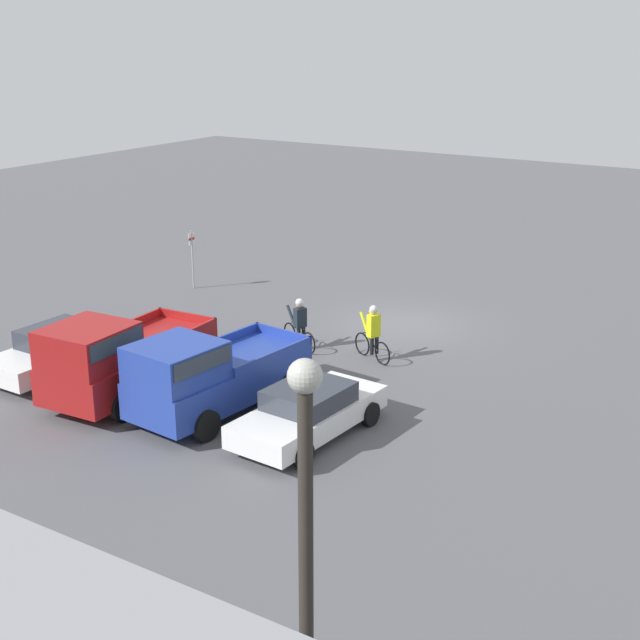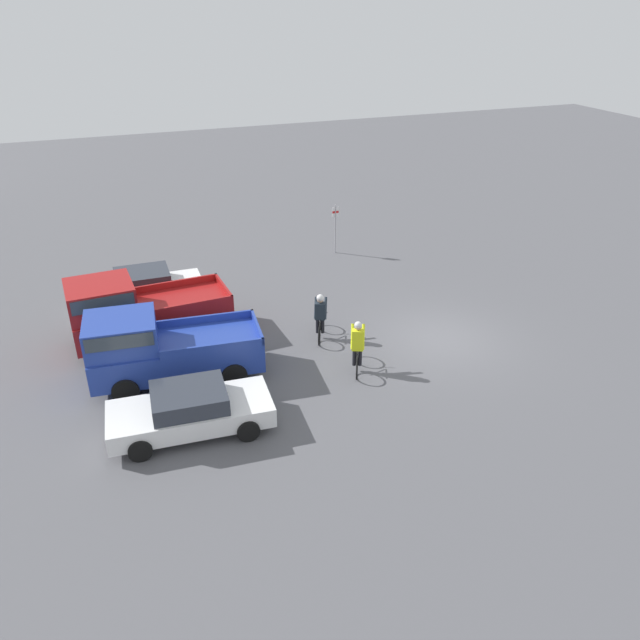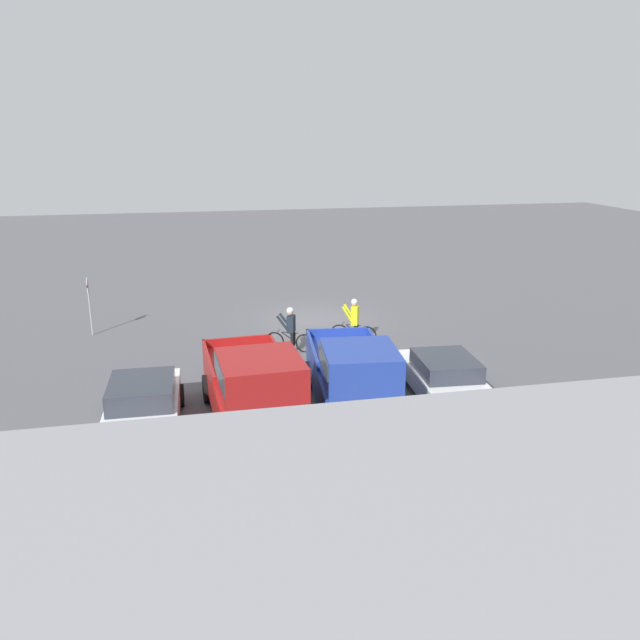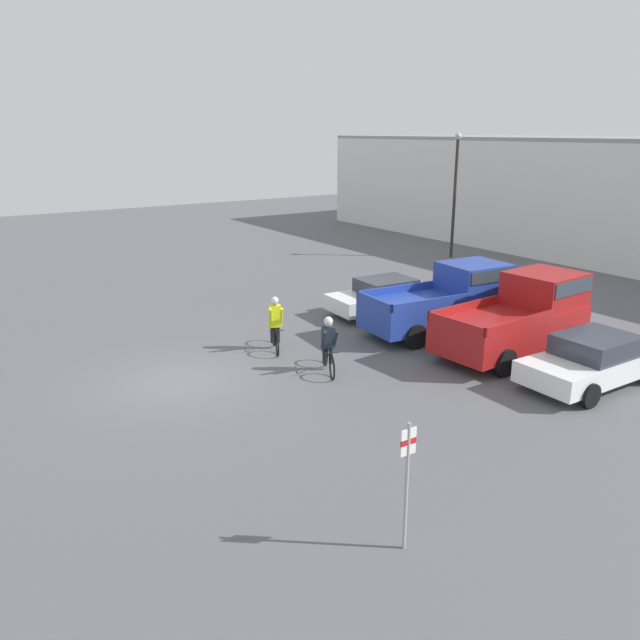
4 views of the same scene
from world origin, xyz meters
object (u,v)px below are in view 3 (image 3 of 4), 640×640
cyclist_0 (290,329)px  pickup_truck_1 (254,387)px  fire_lane_sign (89,300)px  pickup_truck_0 (353,375)px  cyclist_1 (354,321)px  sedan_0 (445,378)px  sedan_1 (143,406)px

cyclist_0 → pickup_truck_1: bearing=72.3°
pickup_truck_1 → fire_lane_sign: (5.26, -9.34, 0.18)m
pickup_truck_0 → cyclist_1: size_ratio=3.04×
sedan_0 → sedan_1: size_ratio=1.01×
pickup_truck_0 → sedan_1: bearing=-1.2°
cyclist_1 → fire_lane_sign: bearing=-17.9°
pickup_truck_0 → cyclist_0: 5.57m
pickup_truck_0 → fire_lane_sign: fire_lane_sign is taller
pickup_truck_1 → sedan_1: 2.92m
cyclist_0 → fire_lane_sign: size_ratio=0.74×
pickup_truck_0 → sedan_1: 5.57m
sedan_1 → fire_lane_sign: fire_lane_sign is taller
pickup_truck_1 → fire_lane_sign: pickup_truck_1 is taller
sedan_0 → cyclist_1: size_ratio=2.58×
pickup_truck_0 → fire_lane_sign: size_ratio=2.33×
fire_lane_sign → cyclist_0: bearing=154.4°
sedan_0 → pickup_truck_1: (5.57, 0.78, 0.53)m
pickup_truck_1 → cyclist_0: pickup_truck_1 is taller
sedan_0 → sedan_1: 8.40m
pickup_truck_1 → cyclist_0: 6.22m
sedan_0 → pickup_truck_0: (2.85, 0.37, 0.49)m
sedan_0 → cyclist_0: 6.32m
pickup_truck_0 → pickup_truck_1: size_ratio=0.99×
pickup_truck_0 → pickup_truck_1: bearing=8.6°
pickup_truck_1 → pickup_truck_0: bearing=-171.4°
sedan_1 → sedan_0: bearing=-178.3°
sedan_0 → cyclist_0: (3.68, -5.13, 0.16)m
fire_lane_sign → pickup_truck_0: bearing=131.8°
sedan_0 → fire_lane_sign: (10.83, -8.56, 0.71)m
fire_lane_sign → pickup_truck_1: bearing=119.4°
cyclist_0 → cyclist_1: cyclist_1 is taller
pickup_truck_1 → sedan_1: pickup_truck_1 is taller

